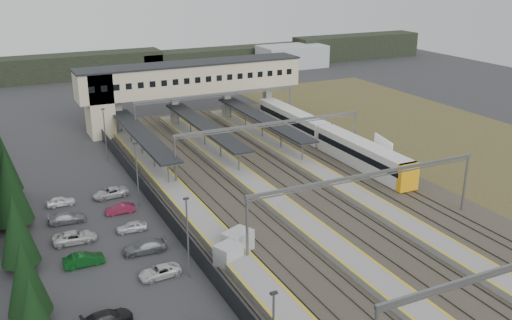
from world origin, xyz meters
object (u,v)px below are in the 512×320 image
footbridge (177,82)px  billboard (383,148)px  relay_cabin_near (238,242)px  relay_cabin_far (228,255)px  train (325,137)px

footbridge → billboard: size_ratio=7.57×
relay_cabin_near → relay_cabin_far: relay_cabin_near is taller
relay_cabin_near → footbridge: (9.64, 47.61, 6.75)m
relay_cabin_near → footbridge: footbridge is taller
relay_cabin_near → billboard: 31.96m
billboard → relay_cabin_far: bearing=-152.8°
billboard → footbridge: bearing=119.5°
billboard → train: bearing=104.6°
train → relay_cabin_near: bearing=-136.5°
train → footbridge: bearing=125.3°
footbridge → relay_cabin_far: bearing=-103.1°
relay_cabin_far → billboard: 34.44m
footbridge → train: bearing=-54.7°
relay_cabin_near → train: size_ratio=0.09×
billboard → relay_cabin_near: bearing=-154.2°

